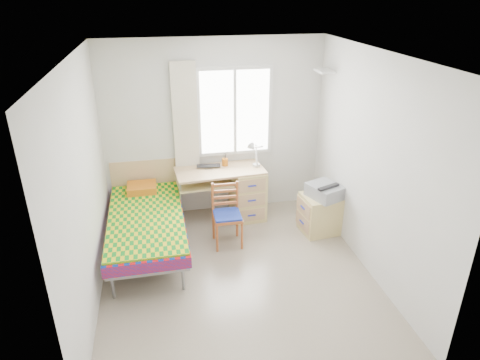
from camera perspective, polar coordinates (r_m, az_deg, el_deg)
name	(u,v)px	position (r m, az deg, el deg)	size (l,w,h in m)	color
floor	(237,274)	(5.34, -0.35, -12.48)	(3.50, 3.50, 0.00)	#BCAD93
ceiling	(237,55)	(4.31, -0.45, 16.30)	(3.50, 3.50, 0.00)	white
wall_back	(214,129)	(6.29, -3.42, 6.76)	(3.20, 3.20, 0.00)	silver
wall_left	(84,190)	(4.68, -20.03, -1.25)	(3.50, 3.50, 0.00)	silver
wall_right	(372,166)	(5.20, 17.21, 1.73)	(3.50, 3.50, 0.00)	silver
window	(235,112)	(6.25, -0.69, 9.06)	(1.10, 0.04, 1.30)	white
curtain	(185,122)	(6.14, -7.28, 7.63)	(0.35, 0.05, 1.70)	beige
floating_shelf	(325,71)	(6.13, 11.20, 14.08)	(0.20, 0.32, 0.03)	white
bed	(146,218)	(5.76, -12.40, -5.00)	(0.99, 2.08, 0.89)	gray
desk	(243,190)	(6.37, 0.38, -1.40)	(1.31, 0.67, 0.79)	tan
chair	(227,211)	(5.71, -1.72, -4.11)	(0.37, 0.37, 0.86)	#A3541F
cabinet	(320,214)	(6.16, 10.61, -4.42)	(0.56, 0.51, 0.56)	#D8C06F
printer	(325,191)	(5.97, 11.28, -1.41)	(0.52, 0.55, 0.19)	#93959A
laptop	(209,167)	(6.22, -4.20, 1.68)	(0.34, 0.22, 0.03)	black
pen_cup	(225,162)	(6.29, -2.02, 2.40)	(0.09, 0.09, 0.11)	orange
task_lamp	(254,152)	(6.08, 1.89, 3.75)	(0.23, 0.33, 0.43)	white
book	(205,184)	(6.21, -4.70, -0.55)	(0.19, 0.26, 0.02)	gray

